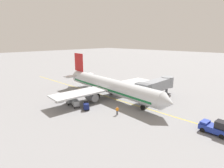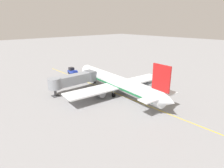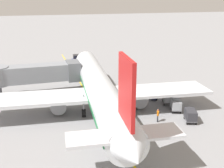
{
  "view_description": "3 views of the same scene",
  "coord_description": "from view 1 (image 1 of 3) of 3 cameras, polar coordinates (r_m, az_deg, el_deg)",
  "views": [
    {
      "loc": [
        32.83,
        32.96,
        14.91
      ],
      "look_at": [
        0.24,
        1.53,
        3.86
      ],
      "focal_mm": 29.55,
      "sensor_mm": 36.0,
      "label": 1
    },
    {
      "loc": [
        -33.02,
        -34.52,
        18.62
      ],
      "look_at": [
        -0.26,
        1.7,
        2.45
      ],
      "focal_mm": 29.94,
      "sensor_mm": 36.0,
      "label": 2
    },
    {
      "loc": [
        -8.4,
        -33.92,
        15.12
      ],
      "look_at": [
        2.59,
        2.29,
        3.0
      ],
      "focal_mm": 44.5,
      "sensor_mm": 36.0,
      "label": 3
    }
  ],
  "objects": [
    {
      "name": "ground_crew_wing_walker",
      "position": [
        37.48,
        1.62,
        -8.16
      ],
      "size": [
        0.64,
        0.5,
        1.69
      ],
      "color": "#232328",
      "rests_on": "ground"
    },
    {
      "name": "jet_bridge",
      "position": [
        48.23,
        13.64,
        -0.42
      ],
      "size": [
        14.17,
        3.5,
        4.98
      ],
      "color": "gray",
      "rests_on": "ground"
    },
    {
      "name": "ground_crew_loader",
      "position": [
        48.56,
        -10.78,
        -3.24
      ],
      "size": [
        0.38,
        0.7,
        1.69
      ],
      "color": "#232328",
      "rests_on": "ground"
    },
    {
      "name": "pushback_tractor",
      "position": [
        34.67,
        29.44,
        -11.65
      ],
      "size": [
        2.52,
        4.55,
        2.4
      ],
      "color": "#1E339E",
      "rests_on": "ground"
    },
    {
      "name": "gate_lead_in_line",
      "position": [
        48.85,
        -1.11,
        -4.06
      ],
      "size": [
        0.24,
        80.0,
        0.01
      ],
      "primitive_type": "cube",
      "color": "gold",
      "rests_on": "ground"
    },
    {
      "name": "baggage_cart_third_in_train",
      "position": [
        47.55,
        -15.45,
        -3.87
      ],
      "size": [
        1.96,
        2.96,
        1.58
      ],
      "color": "#4C4C51",
      "rests_on": "ground"
    },
    {
      "name": "baggage_cart_front",
      "position": [
        42.34,
        -11.2,
        -5.81
      ],
      "size": [
        1.96,
        2.96,
        1.58
      ],
      "color": "#4C4C51",
      "rests_on": "ground"
    },
    {
      "name": "parked_airliner",
      "position": [
        47.59,
        -0.96,
        -0.55
      ],
      "size": [
        30.36,
        37.35,
        10.63
      ],
      "color": "silver",
      "rests_on": "ground"
    },
    {
      "name": "ground_plane",
      "position": [
        48.85,
        -1.11,
        -4.06
      ],
      "size": [
        400.0,
        400.0,
        0.0
      ],
      "primitive_type": "plane",
      "color": "gray"
    },
    {
      "name": "baggage_tug_lead",
      "position": [
        40.86,
        -8.01,
        -6.76
      ],
      "size": [
        2.39,
        2.74,
        1.62
      ],
      "color": "navy",
      "rests_on": "ground"
    },
    {
      "name": "baggage_cart_second_in_train",
      "position": [
        44.69,
        -13.03,
        -4.86
      ],
      "size": [
        1.96,
        2.96,
        1.58
      ],
      "color": "#4C4C51",
      "rests_on": "ground"
    }
  ]
}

